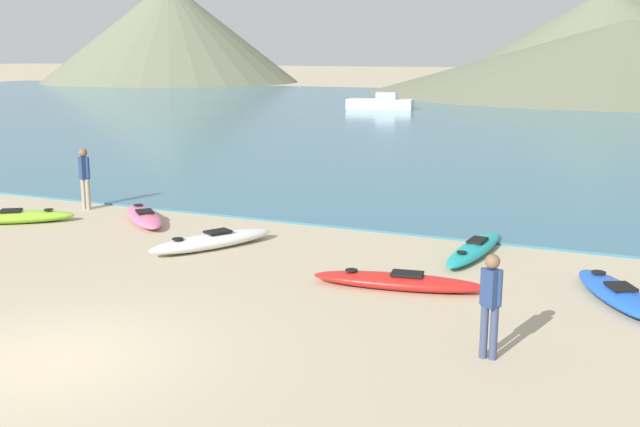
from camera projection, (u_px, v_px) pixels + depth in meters
name	position (u px, v px, depth m)	size (l,w,h in m)	color
ground_plane	(53.00, 360.00, 11.11)	(400.00, 400.00, 0.00)	tan
bay_water	(527.00, 118.00, 50.81)	(160.00, 70.00, 0.06)	teal
far_hill_left	(170.00, 32.00, 107.71)	(36.97, 36.97, 14.24)	#6B7056
far_hill_midleft	(606.00, 38.00, 89.61)	(41.00, 41.00, 11.90)	#6B7056
far_hill_midright	(627.00, 57.00, 78.67)	(54.55, 54.55, 7.68)	#6B7056
kayak_on_sand_0	(17.00, 217.00, 19.91)	(2.81, 2.24, 0.37)	#8CCC2D
kayak_on_sand_1	(475.00, 249.00, 16.82)	(0.90, 3.47, 0.32)	teal
kayak_on_sand_2	(212.00, 241.00, 17.37)	(2.15, 3.16, 0.40)	white
kayak_on_sand_3	(616.00, 293.00, 13.68)	(2.03, 2.91, 0.35)	blue
kayak_on_sand_4	(398.00, 281.00, 14.41)	(3.44, 1.22, 0.34)	red
kayak_on_sand_5	(144.00, 216.00, 20.06)	(2.73, 2.63, 0.34)	#E5668C
person_near_foreground	(491.00, 299.00, 10.97)	(0.33, 0.27, 1.61)	#384260
person_near_waterline	(84.00, 175.00, 21.45)	(0.36, 0.30, 1.77)	gray
moored_boat_0	(381.00, 103.00, 58.19)	(5.30, 2.45, 1.27)	white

